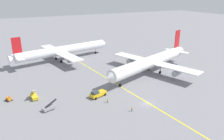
% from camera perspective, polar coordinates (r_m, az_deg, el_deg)
% --- Properties ---
extents(ground_plane, '(600.00, 600.00, 0.00)m').
position_cam_1_polar(ground_plane, '(77.16, 9.04, -8.58)').
color(ground_plane, gray).
extents(taxiway_stripe, '(11.47, 119.54, 0.01)m').
position_cam_1_polar(taxiway_stripe, '(84.30, 4.85, -5.84)').
color(taxiway_stripe, yellow).
rests_on(taxiway_stripe, ground).
extents(airliner_at_gate_left, '(57.58, 41.52, 15.72)m').
position_cam_1_polar(airliner_at_gate_left, '(125.01, -12.56, 4.94)').
color(airliner_at_gate_left, white).
rests_on(airliner_at_gate_left, ground).
extents(airliner_being_pushed, '(55.33, 44.56, 17.45)m').
position_cam_1_polar(airliner_being_pushed, '(102.89, 10.04, 2.10)').
color(airliner_being_pushed, white).
rests_on(airliner_being_pushed, ground).
extents(pushback_tug, '(9.53, 4.48, 2.81)m').
position_cam_1_polar(pushback_tug, '(80.58, -3.74, -6.13)').
color(pushback_tug, gold).
rests_on(pushback_tug, ground).
extents(gse_gpu_cart_small, '(2.28, 2.55, 1.90)m').
position_cam_1_polar(gse_gpu_cart_small, '(85.70, -25.15, -6.74)').
color(gse_gpu_cart_small, orange).
rests_on(gse_gpu_cart_small, ground).
extents(gse_belt_loader_portside, '(5.07, 2.84, 3.02)m').
position_cam_1_polar(gse_belt_loader_portside, '(74.83, -16.00, -9.37)').
color(gse_belt_loader_portside, gray).
rests_on(gse_belt_loader_portside, ground).
extents(gse_stair_truck_yellow, '(2.32, 4.75, 4.06)m').
position_cam_1_polar(gse_stair_truck_yellow, '(83.75, -19.51, -6.38)').
color(gse_stair_truck_yellow, gold).
rests_on(gse_stair_truck_yellow, ground).
extents(ground_crew_marshaller_foreground, '(0.40, 0.44, 1.56)m').
position_cam_1_polar(ground_crew_marshaller_foreground, '(71.66, 5.18, -10.01)').
color(ground_crew_marshaller_foreground, '#2D3351').
rests_on(ground_crew_marshaller_foreground, ground).
extents(ground_crew_ramp_agent_by_cones, '(0.36, 0.36, 1.67)m').
position_cam_1_polar(ground_crew_ramp_agent_by_cones, '(76.52, -1.16, -7.83)').
color(ground_crew_ramp_agent_by_cones, '#4C4C51').
rests_on(ground_crew_ramp_agent_by_cones, ground).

